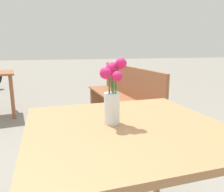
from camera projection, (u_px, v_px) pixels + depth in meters
name	position (u px, v px, depth m)	size (l,w,h in m)	color
table_front	(126.00, 143.00, 1.07)	(0.96, 0.93, 0.73)	#9E7047
flower_vase	(112.00, 95.00, 1.04)	(0.13, 0.12, 0.32)	silver
bench_near	(123.00, 95.00, 2.96)	(0.51, 1.83, 0.85)	brown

